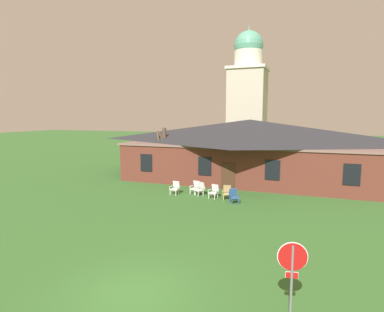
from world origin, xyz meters
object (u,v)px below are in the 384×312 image
at_px(stop_sign, 292,268).
at_px(lawn_chair_left_end, 200,189).
at_px(lawn_chair_by_porch, 175,188).
at_px(lawn_chair_near_door, 195,187).
at_px(lawn_chair_far_side, 234,196).
at_px(lawn_chair_right_end, 227,192).
at_px(lawn_chair_middle, 214,191).

distance_m(stop_sign, lawn_chair_left_end, 14.66).
distance_m(lawn_chair_by_porch, lawn_chair_near_door, 1.50).
relative_size(lawn_chair_by_porch, lawn_chair_far_side, 1.00).
distance_m(stop_sign, lawn_chair_near_door, 15.16).
height_order(stop_sign, lawn_chair_far_side, stop_sign).
bearing_deg(lawn_chair_by_porch, lawn_chair_near_door, 25.25).
bearing_deg(lawn_chair_near_door, lawn_chair_by_porch, -154.75).
bearing_deg(lawn_chair_left_end, lawn_chair_far_side, -23.01).
distance_m(lawn_chair_left_end, lawn_chair_far_side, 2.99).
xyz_separation_m(lawn_chair_near_door, lawn_chair_left_end, (0.48, -0.31, 0.00)).
bearing_deg(stop_sign, lawn_chair_near_door, 119.76).
distance_m(lawn_chair_left_end, lawn_chair_right_end, 2.12).
bearing_deg(lawn_chair_right_end, lawn_chair_far_side, -51.34).
distance_m(stop_sign, lawn_chair_by_porch, 15.36).
height_order(stop_sign, lawn_chair_right_end, stop_sign).
xyz_separation_m(stop_sign, lawn_chair_left_end, (-7.02, 12.81, -1.19)).
relative_size(stop_sign, lawn_chair_right_end, 2.51).
distance_m(stop_sign, lawn_chair_right_end, 13.45).
xyz_separation_m(lawn_chair_near_door, lawn_chair_middle, (1.66, -0.71, 0.00)).
bearing_deg(lawn_chair_right_end, stop_sign, -68.43).
xyz_separation_m(stop_sign, lawn_chair_near_door, (-7.50, 13.12, -1.19)).
relative_size(lawn_chair_left_end, lawn_chair_middle, 1.00).
bearing_deg(lawn_chair_left_end, lawn_chair_right_end, -9.43).
bearing_deg(stop_sign, lawn_chair_by_porch, 125.38).
xyz_separation_m(lawn_chair_by_porch, lawn_chair_near_door, (1.36, 0.64, 0.00)).
bearing_deg(lawn_chair_right_end, lawn_chair_near_door, 165.61).
relative_size(lawn_chair_near_door, lawn_chair_middle, 1.00).
xyz_separation_m(lawn_chair_left_end, lawn_chair_middle, (1.18, -0.40, 0.00)).
bearing_deg(lawn_chair_near_door, stop_sign, -60.24).
relative_size(lawn_chair_middle, lawn_chair_right_end, 1.00).
height_order(lawn_chair_by_porch, lawn_chair_right_end, same).
distance_m(lawn_chair_near_door, lawn_chair_left_end, 0.58).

